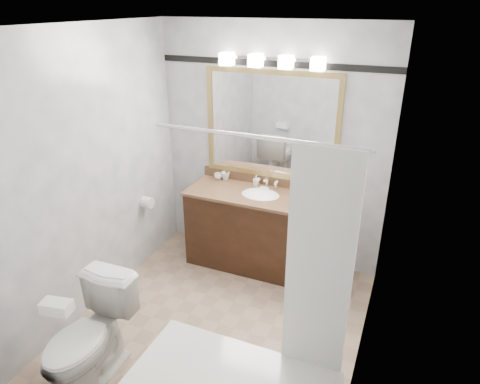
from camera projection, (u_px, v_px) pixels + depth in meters
name	position (u px, v px, depth m)	size (l,w,h in m)	color
room	(216.00, 197.00, 3.32)	(2.42, 2.62, 2.52)	tan
vanity	(260.00, 229.00, 4.51)	(1.53, 0.58, 0.97)	black
mirror	(271.00, 125.00, 4.30)	(1.40, 0.04, 1.10)	#A98C4C
vanity_light_bar	(271.00, 61.00, 3.99)	(1.02, 0.14, 0.12)	silver
accent_stripe	(273.00, 64.00, 4.06)	(2.40, 0.01, 0.06)	black
tp_roll	(147.00, 202.00, 4.51)	(0.12, 0.12, 0.11)	white
toilet	(88.00, 338.00, 3.12)	(0.44, 0.78, 0.79)	white
tissue_box	(57.00, 307.00, 2.77)	(0.19, 0.11, 0.08)	white
coffee_maker	(323.00, 188.00, 4.07)	(0.16, 0.21, 0.32)	black
cup_left	(218.00, 176.00, 4.69)	(0.09, 0.09, 0.07)	white
cup_right	(225.00, 176.00, 4.68)	(0.09, 0.09, 0.09)	white
soap_bottle_a	(256.00, 180.00, 4.53)	(0.05, 0.05, 0.11)	white
soap_bar	(264.00, 189.00, 4.44)	(0.09, 0.06, 0.03)	beige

